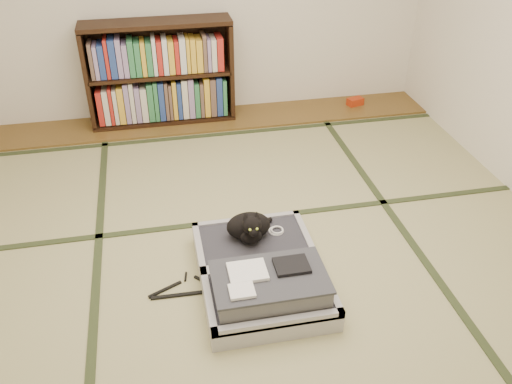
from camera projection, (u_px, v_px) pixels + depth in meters
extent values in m
plane|color=tan|center=(259.00, 256.00, 3.42)|extent=(4.50, 4.50, 0.00)
cube|color=brown|center=(216.00, 119.00, 5.05)|extent=(4.00, 0.50, 0.02)
cube|color=#AB2C0D|center=(355.00, 102.00, 5.28)|extent=(0.17, 0.13, 0.07)
cube|color=#2D381E|center=(96.00, 277.00, 3.25)|extent=(0.05, 4.50, 0.01)
cube|color=#2D381E|center=(407.00, 236.00, 3.58)|extent=(0.05, 4.50, 0.01)
cube|color=#2D381E|center=(247.00, 219.00, 3.74)|extent=(4.00, 0.05, 0.01)
cube|color=#2D381E|center=(220.00, 134.00, 4.81)|extent=(4.00, 0.05, 0.01)
cube|color=black|center=(88.00, 78.00, 4.68)|extent=(0.04, 0.29, 0.82)
cube|color=black|center=(230.00, 68.00, 4.89)|extent=(0.04, 0.29, 0.82)
cube|color=black|center=(165.00, 118.00, 5.02)|extent=(1.28, 0.29, 0.04)
cube|color=black|center=(155.00, 23.00, 4.54)|extent=(1.28, 0.29, 0.04)
cube|color=black|center=(160.00, 73.00, 4.78)|extent=(1.23, 0.29, 0.03)
cube|color=black|center=(159.00, 68.00, 4.89)|extent=(1.28, 0.02, 0.82)
cube|color=gray|center=(163.00, 97.00, 4.89)|extent=(1.15, 0.21, 0.35)
cube|color=gray|center=(158.00, 53.00, 4.66)|extent=(1.15, 0.21, 0.31)
cube|color=#ABABAF|center=(269.00, 302.00, 2.99)|extent=(0.70, 0.47, 0.12)
cube|color=#2D2D35|center=(269.00, 298.00, 2.97)|extent=(0.63, 0.39, 0.09)
cube|color=#ABABAF|center=(279.00, 323.00, 2.78)|extent=(0.70, 0.04, 0.05)
cube|color=#ABABAF|center=(261.00, 268.00, 3.13)|extent=(0.70, 0.04, 0.05)
cube|color=#ABABAF|center=(209.00, 302.00, 2.90)|extent=(0.04, 0.47, 0.05)
cube|color=#ABABAF|center=(328.00, 285.00, 3.01)|extent=(0.04, 0.47, 0.05)
cube|color=#ABABAF|center=(253.00, 249.00, 3.37)|extent=(0.70, 0.47, 0.12)
cube|color=#2D2D35|center=(253.00, 245.00, 3.36)|extent=(0.63, 0.39, 0.09)
cube|color=#ABABAF|center=(260.00, 264.00, 3.16)|extent=(0.70, 0.04, 0.05)
cube|color=#ABABAF|center=(246.00, 221.00, 3.52)|extent=(0.70, 0.04, 0.05)
cube|color=#ABABAF|center=(199.00, 248.00, 3.28)|extent=(0.04, 0.47, 0.05)
cube|color=#ABABAF|center=(305.00, 235.00, 3.39)|extent=(0.04, 0.47, 0.05)
cylinder|color=black|center=(261.00, 265.00, 3.14)|extent=(0.63, 0.02, 0.02)
cube|color=gray|center=(270.00, 287.00, 2.93)|extent=(0.60, 0.37, 0.12)
cube|color=#3E3F46|center=(270.00, 277.00, 2.89)|extent=(0.62, 0.38, 0.01)
cube|color=white|center=(247.00, 271.00, 2.90)|extent=(0.21, 0.17, 0.02)
cube|color=black|center=(292.00, 265.00, 2.94)|extent=(0.19, 0.15, 0.02)
cube|color=white|center=(242.00, 291.00, 2.77)|extent=(0.13, 0.11, 0.02)
cube|color=white|center=(240.00, 338.00, 2.77)|extent=(0.06, 0.01, 0.04)
cube|color=white|center=(261.00, 337.00, 2.79)|extent=(0.05, 0.01, 0.03)
cube|color=orange|center=(322.00, 325.00, 2.84)|extent=(0.05, 0.01, 0.03)
cube|color=#197F33|center=(311.00, 325.00, 2.82)|extent=(0.04, 0.01, 0.03)
ellipsoid|color=black|center=(248.00, 226.00, 3.32)|extent=(0.27, 0.18, 0.17)
ellipsoid|color=black|center=(251.00, 236.00, 3.26)|extent=(0.13, 0.10, 0.10)
ellipsoid|color=black|center=(252.00, 225.00, 3.18)|extent=(0.12, 0.11, 0.11)
sphere|color=black|center=(253.00, 232.00, 3.15)|extent=(0.05, 0.05, 0.05)
cone|color=black|center=(246.00, 216.00, 3.16)|extent=(0.04, 0.05, 0.05)
cone|color=black|center=(257.00, 215.00, 3.17)|extent=(0.04, 0.05, 0.05)
sphere|color=#A5BF33|center=(250.00, 230.00, 3.13)|extent=(0.02, 0.02, 0.02)
sphere|color=#A5BF33|center=(257.00, 229.00, 3.14)|extent=(0.02, 0.02, 0.02)
cylinder|color=black|center=(261.00, 224.00, 3.43)|extent=(0.17, 0.10, 0.03)
torus|color=white|center=(276.00, 231.00, 3.40)|extent=(0.10, 0.10, 0.01)
torus|color=white|center=(277.00, 230.00, 3.39)|extent=(0.08, 0.08, 0.01)
cube|color=black|center=(188.00, 294.00, 3.12)|extent=(0.43, 0.03, 0.01)
cube|color=black|center=(165.00, 289.00, 3.15)|extent=(0.20, 0.11, 0.01)
cube|color=black|center=(209.00, 283.00, 3.19)|extent=(0.16, 0.16, 0.01)
cylinder|color=black|center=(186.00, 277.00, 3.24)|extent=(0.03, 0.08, 0.01)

